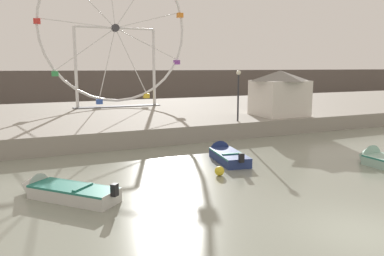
# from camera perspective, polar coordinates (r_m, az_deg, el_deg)

# --- Properties ---
(ground_plane) EXTENTS (240.00, 240.00, 0.00)m
(ground_plane) POSITION_cam_1_polar(r_m,az_deg,el_deg) (12.66, 24.43, -14.34)
(ground_plane) COLOR gray
(quay_promenade) EXTENTS (110.00, 21.23, 1.12)m
(quay_promenade) POSITION_cam_1_polar(r_m,az_deg,el_deg) (33.74, -8.65, 1.78)
(quay_promenade) COLOR gray
(quay_promenade) RESTS_ON ground_plane
(distant_town_skyline) EXTENTS (140.00, 3.00, 4.40)m
(distant_town_skyline) POSITION_cam_1_polar(r_m,az_deg,el_deg) (57.29, -15.30, 6.25)
(distant_town_skyline) COLOR #564C47
(distant_town_skyline) RESTS_ON ground_plane
(motorboat_navy_blue) EXTENTS (1.81, 4.10, 1.18)m
(motorboat_navy_blue) POSITION_cam_1_polar(r_m,az_deg,el_deg) (20.21, 5.04, -3.99)
(motorboat_navy_blue) COLOR navy
(motorboat_navy_blue) RESTS_ON ground_plane
(motorboat_pale_grey) EXTENTS (3.81, 4.00, 1.15)m
(motorboat_pale_grey) POSITION_cam_1_polar(r_m,az_deg,el_deg) (15.21, -19.55, -8.91)
(motorboat_pale_grey) COLOR silver
(motorboat_pale_grey) RESTS_ON ground_plane
(ferris_wheel_white_frame) EXTENTS (13.90, 1.20, 14.24)m
(ferris_wheel_white_frame) POSITION_cam_1_polar(r_m,az_deg,el_deg) (36.73, -11.59, 14.36)
(ferris_wheel_white_frame) COLOR silver
(ferris_wheel_white_frame) RESTS_ON quay_promenade
(carnival_booth_white_ticket) EXTENTS (4.05, 3.75, 3.51)m
(carnival_booth_white_ticket) POSITION_cam_1_polar(r_m,az_deg,el_deg) (30.26, 13.16, 5.32)
(carnival_booth_white_ticket) COLOR silver
(carnival_booth_white_ticket) RESTS_ON quay_promenade
(promenade_lamp_near) EXTENTS (0.32, 0.32, 3.55)m
(promenade_lamp_near) POSITION_cam_1_polar(r_m,az_deg,el_deg) (26.41, 7.06, 6.10)
(promenade_lamp_near) COLOR #2D2D33
(promenade_lamp_near) RESTS_ON quay_promenade
(mooring_buoy_orange) EXTENTS (0.44, 0.44, 0.44)m
(mooring_buoy_orange) POSITION_cam_1_polar(r_m,az_deg,el_deg) (17.18, 4.20, -6.54)
(mooring_buoy_orange) COLOR yellow
(mooring_buoy_orange) RESTS_ON ground_plane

